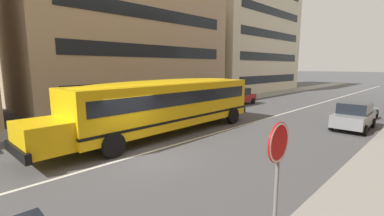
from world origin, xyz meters
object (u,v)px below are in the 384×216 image
at_px(school_bus, 166,102).
at_px(parked_car_grey_by_entrance, 354,115).
at_px(parked_car_red_past_driveway, 239,96).
at_px(motorcycle_near_kerb, 375,114).
at_px(stop_sign_post, 278,161).

bearing_deg(school_bus, parked_car_grey_by_entrance, 138.02).
xyz_separation_m(parked_car_grey_by_entrance, parked_car_red_past_driveway, (3.65, 10.87, 0.00)).
distance_m(parked_car_red_past_driveway, motorcycle_near_kerb, 11.26).
relative_size(parked_car_grey_by_entrance, motorcycle_near_kerb, 1.97).
distance_m(school_bus, stop_sign_post, 10.71).
xyz_separation_m(parked_car_red_past_driveway, motorcycle_near_kerb, (0.70, -11.23, -0.41)).
height_order(parked_car_grey_by_entrance, parked_car_red_past_driveway, same).
xyz_separation_m(motorcycle_near_kerb, stop_sign_post, (-18.36, -1.57, 1.80)).
bearing_deg(parked_car_red_past_driveway, stop_sign_post, -145.89).
distance_m(parked_car_grey_by_entrance, stop_sign_post, 14.21).
height_order(motorcycle_near_kerb, stop_sign_post, stop_sign_post).
distance_m(parked_car_grey_by_entrance, motorcycle_near_kerb, 4.39).
relative_size(parked_car_grey_by_entrance, parked_car_red_past_driveway, 1.00).
relative_size(school_bus, parked_car_red_past_driveway, 3.49).
bearing_deg(parked_car_grey_by_entrance, motorcycle_near_kerb, 173.85).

